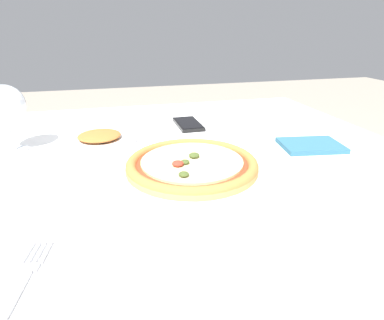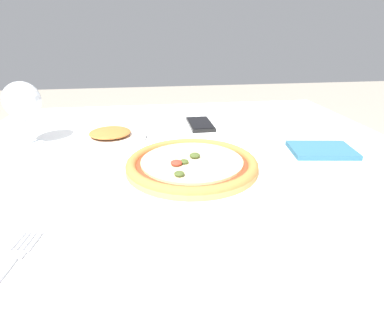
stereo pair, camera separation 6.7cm
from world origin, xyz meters
The scene contains 7 objects.
dining_table centered at (0.00, 0.00, 0.63)m, with size 1.14×1.14×0.71m.
pizza_plate centered at (-0.01, -0.07, 0.72)m, with size 0.31×0.31×0.04m.
fork centered at (-0.29, -0.33, 0.71)m, with size 0.05×0.17×0.00m.
wine_glass_far_left centered at (-0.40, 0.16, 0.82)m, with size 0.09×0.09×0.16m.
cell_phone centered at (0.07, 0.27, 0.71)m, with size 0.07×0.15×0.01m.
side_plate centered at (-0.20, 0.17, 0.72)m, with size 0.19×0.19×0.03m.
napkin_folded centered at (0.33, 0.00, 0.71)m, with size 0.16×0.13×0.01m.
Camera 1 is at (-0.16, -0.67, 1.00)m, focal length 30.00 mm.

